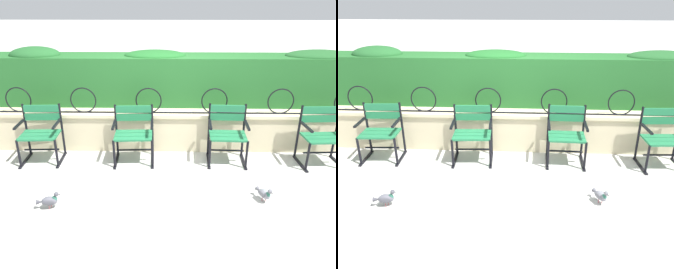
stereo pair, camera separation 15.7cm
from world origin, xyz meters
TOP-DOWN VIEW (x-y plane):
  - ground_plane at (0.00, 0.00)m, footprint 60.00×60.00m
  - stone_wall at (0.00, 0.88)m, footprint 8.52×0.41m
  - iron_arch_fence at (-0.27, 0.80)m, footprint 7.96×0.02m
  - hedge_row at (-0.00, 1.38)m, footprint 8.35×0.66m
  - park_chair_leftmost at (-1.96, 0.41)m, footprint 0.62×0.55m
  - park_chair_centre_left at (-0.53, 0.43)m, footprint 0.63×0.55m
  - park_chair_centre_right at (0.90, 0.44)m, footprint 0.60×0.54m
  - park_chair_rightmost at (2.32, 0.39)m, footprint 0.66×0.55m
  - pigeon_near_chairs at (1.23, -0.69)m, footprint 0.18×0.28m
  - pigeon_far_side at (-1.42, -0.90)m, footprint 0.29×0.13m

SIDE VIEW (x-z plane):
  - ground_plane at x=0.00m, z-range 0.00..0.00m
  - pigeon_near_chairs at x=1.23m, z-range 0.00..0.22m
  - pigeon_far_side at x=-1.42m, z-range 0.00..0.22m
  - stone_wall at x=0.00m, z-range 0.00..0.64m
  - park_chair_centre_left at x=-0.53m, z-range 0.04..0.89m
  - park_chair_leftmost at x=-1.96m, z-range 0.03..0.89m
  - park_chair_centre_right at x=0.90m, z-range 0.03..0.90m
  - park_chair_rightmost at x=2.32m, z-range 0.03..0.91m
  - iron_arch_fence at x=-0.27m, z-range 0.61..1.03m
  - hedge_row at x=0.00m, z-range 0.60..1.56m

